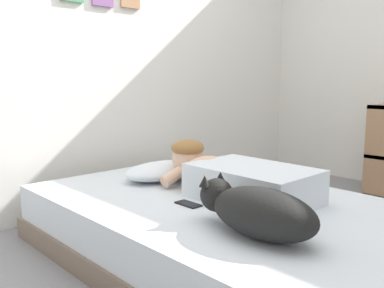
# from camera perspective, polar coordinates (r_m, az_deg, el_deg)

# --- Properties ---
(ground_plane) EXTENTS (12.74, 12.74, 0.00)m
(ground_plane) POSITION_cam_1_polar(r_m,az_deg,el_deg) (2.22, 9.68, -16.50)
(ground_plane) COLOR gray
(back_wall) EXTENTS (4.37, 0.12, 2.50)m
(back_wall) POSITION_cam_1_polar(r_m,az_deg,el_deg) (3.17, -12.67, 14.14)
(back_wall) COLOR silver
(back_wall) RESTS_ON ground
(bed) EXTENTS (1.36, 2.07, 0.32)m
(bed) POSITION_cam_1_polar(r_m,az_deg,el_deg) (2.27, 3.59, -11.49)
(bed) COLOR #726051
(bed) RESTS_ON ground
(pillow) EXTENTS (0.52, 0.32, 0.11)m
(pillow) POSITION_cam_1_polar(r_m,az_deg,el_deg) (2.64, -4.18, -3.68)
(pillow) COLOR silver
(pillow) RESTS_ON bed
(person_lying) EXTENTS (0.43, 0.92, 0.27)m
(person_lying) POSITION_cam_1_polar(r_m,az_deg,el_deg) (2.27, 5.59, -4.44)
(person_lying) COLOR silver
(person_lying) RESTS_ON bed
(dog) EXTENTS (0.26, 0.57, 0.21)m
(dog) POSITION_cam_1_polar(r_m,az_deg,el_deg) (1.71, 8.89, -9.04)
(dog) COLOR black
(dog) RESTS_ON bed
(coffee_cup) EXTENTS (0.12, 0.09, 0.07)m
(coffee_cup) POSITION_cam_1_polar(r_m,az_deg,el_deg) (2.62, 1.59, -4.14)
(coffee_cup) COLOR #D84C47
(coffee_cup) RESTS_ON bed
(cell_phone) EXTENTS (0.07, 0.14, 0.01)m
(cell_phone) POSITION_cam_1_polar(r_m,az_deg,el_deg) (2.11, -0.50, -8.27)
(cell_phone) COLOR black
(cell_phone) RESTS_ON bed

